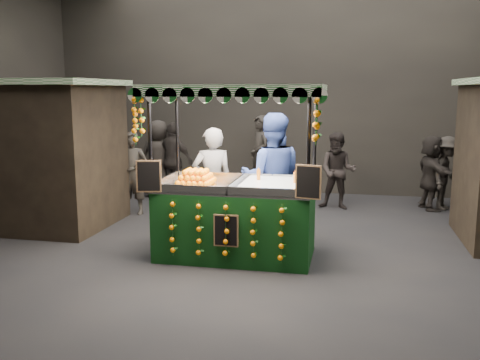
# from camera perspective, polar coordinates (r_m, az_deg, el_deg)

# --- Properties ---
(ground) EXTENTS (12.00, 12.00, 0.00)m
(ground) POSITION_cam_1_polar(r_m,az_deg,el_deg) (7.78, 2.68, -8.28)
(ground) COLOR black
(ground) RESTS_ON ground
(market_hall) EXTENTS (12.10, 10.10, 5.05)m
(market_hall) POSITION_cam_1_polar(r_m,az_deg,el_deg) (7.46, 2.90, 17.25)
(market_hall) COLOR black
(market_hall) RESTS_ON ground
(neighbour_stall_left) EXTENTS (3.00, 2.20, 2.60)m
(neighbour_stall_left) POSITION_cam_1_polar(r_m,az_deg,el_deg) (10.07, -21.81, 2.80)
(neighbour_stall_left) COLOR black
(neighbour_stall_left) RESTS_ON ground
(juice_stall) EXTENTS (2.57, 1.51, 2.49)m
(juice_stall) POSITION_cam_1_polar(r_m,az_deg,el_deg) (7.54, -0.41, -2.76)
(juice_stall) COLOR black
(juice_stall) RESTS_ON ground
(vendor_grey) EXTENTS (0.78, 0.67, 1.82)m
(vendor_grey) POSITION_cam_1_polar(r_m,az_deg,el_deg) (8.57, -3.04, -0.31)
(vendor_grey) COLOR slate
(vendor_grey) RESTS_ON ground
(vendor_blue) EXTENTS (1.09, 0.90, 2.07)m
(vendor_blue) POSITION_cam_1_polar(r_m,az_deg,el_deg) (8.30, 3.51, 0.21)
(vendor_blue) COLOR navy
(vendor_blue) RESTS_ON ground
(shopper_0) EXTENTS (0.61, 0.41, 1.63)m
(shopper_0) POSITION_cam_1_polar(r_m,az_deg,el_deg) (10.39, -11.65, 0.75)
(shopper_0) COLOR #2D2925
(shopper_0) RESTS_ON ground
(shopper_1) EXTENTS (0.84, 0.70, 1.57)m
(shopper_1) POSITION_cam_1_polar(r_m,az_deg,el_deg) (10.81, 10.66, 0.98)
(shopper_1) COLOR black
(shopper_1) RESTS_ON ground
(shopper_2) EXTENTS (1.09, 0.74, 1.72)m
(shopper_2) POSITION_cam_1_polar(r_m,az_deg,el_deg) (11.71, -7.27, 2.10)
(shopper_2) COLOR black
(shopper_2) RESTS_ON ground
(shopper_3) EXTENTS (0.93, 1.12, 1.50)m
(shopper_3) POSITION_cam_1_polar(r_m,az_deg,el_deg) (11.38, 21.62, 0.71)
(shopper_3) COLOR black
(shopper_3) RESTS_ON ground
(shopper_4) EXTENTS (0.86, 0.56, 1.76)m
(shopper_4) POSITION_cam_1_polar(r_m,az_deg,el_deg) (11.99, -8.94, 2.33)
(shopper_4) COLOR black
(shopper_4) RESTS_ON ground
(shopper_5) EXTENTS (0.81, 1.48, 1.52)m
(shopper_5) POSITION_cam_1_polar(r_m,az_deg,el_deg) (11.26, 20.20, 0.76)
(shopper_5) COLOR black
(shopper_5) RESTS_ON ground
(shopper_6) EXTENTS (0.74, 0.81, 1.86)m
(shopper_6) POSITION_cam_1_polar(r_m,az_deg,el_deg) (11.84, 2.21, 2.60)
(shopper_6) COLOR #2A2622
(shopper_6) RESTS_ON ground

